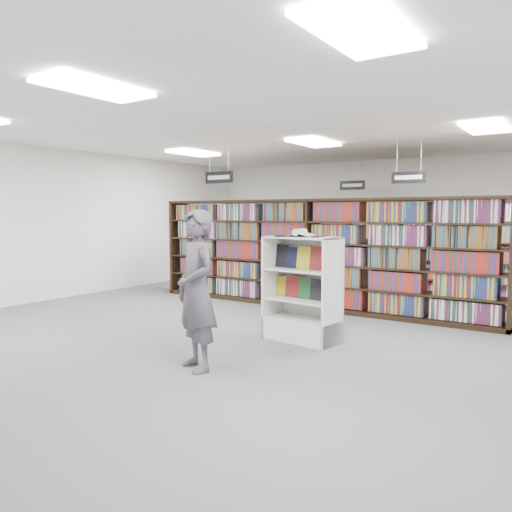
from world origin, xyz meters
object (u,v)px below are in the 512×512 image
Objects in this scene: bookshelf_row_near at (313,254)px; endcap_display at (303,306)px; open_book at (301,234)px; shopper at (196,290)px.

endcap_display is at bearing -65.38° from bookshelf_row_near.
open_book reaches higher than endcap_display.
endcap_display is 1.04m from open_book.
bookshelf_row_near is 4.23m from shopper.
shopper reaches higher than open_book.
bookshelf_row_near is at bearing 106.41° from open_book.
bookshelf_row_near reaches higher than endcap_display.
shopper is at bearing -95.50° from endcap_display.
shopper is at bearing -80.95° from bookshelf_row_near.
endcap_display is 0.80× the size of shopper.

